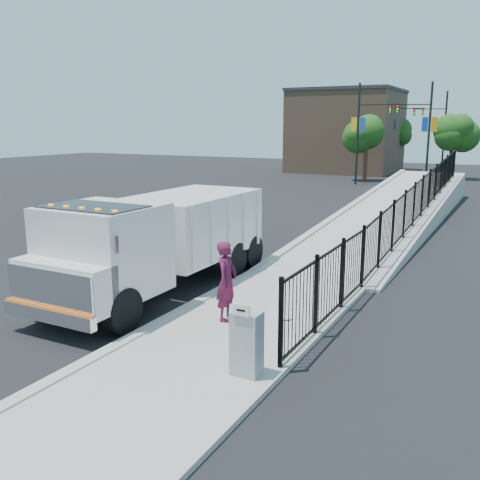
% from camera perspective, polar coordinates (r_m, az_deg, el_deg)
% --- Properties ---
extents(ground, '(120.00, 120.00, 0.00)m').
position_cam_1_polar(ground, '(14.09, -5.87, -7.74)').
color(ground, black).
rests_on(ground, ground).
extents(sidewalk, '(3.55, 12.00, 0.12)m').
position_cam_1_polar(sidewalk, '(11.54, -3.30, -12.03)').
color(sidewalk, '#9E998E').
rests_on(sidewalk, ground).
extents(curb, '(0.30, 12.00, 0.16)m').
position_cam_1_polar(curb, '(12.56, -10.98, -10.07)').
color(curb, '#ADAAA3').
rests_on(curb, ground).
extents(ramp, '(3.95, 24.06, 3.19)m').
position_cam_1_polar(ramp, '(27.92, 16.41, 1.84)').
color(ramp, '#9E998E').
rests_on(ramp, ground).
extents(iron_fence, '(0.10, 28.00, 1.80)m').
position_cam_1_polar(iron_fence, '(23.64, 17.97, 2.14)').
color(iron_fence, black).
rests_on(iron_fence, ground).
extents(truck, '(2.85, 8.47, 2.90)m').
position_cam_1_polar(truck, '(15.44, -9.00, 0.24)').
color(truck, black).
rests_on(truck, ground).
extents(worker, '(0.55, 0.76, 1.95)m').
position_cam_1_polar(worker, '(12.94, -1.43, -4.39)').
color(worker, '#5B1434').
rests_on(worker, sidewalk).
extents(utility_cabinet, '(0.55, 0.40, 1.25)m').
position_cam_1_polar(utility_cabinet, '(10.28, 0.71, -10.98)').
color(utility_cabinet, gray).
rests_on(utility_cabinet, sidewalk).
extents(arrow_sign, '(0.35, 0.04, 0.22)m').
position_cam_1_polar(arrow_sign, '(9.83, 0.13, -7.49)').
color(arrow_sign, white).
rests_on(arrow_sign, utility_cabinet).
extents(debris, '(0.32, 0.32, 0.08)m').
position_cam_1_polar(debris, '(13.31, 4.96, -8.21)').
color(debris, silver).
rests_on(debris, sidewalk).
extents(light_pole_0, '(3.77, 0.22, 8.00)m').
position_cam_1_polar(light_pole_0, '(44.55, 12.85, 11.38)').
color(light_pole_0, black).
rests_on(light_pole_0, ground).
extents(light_pole_1, '(3.78, 0.22, 8.00)m').
position_cam_1_polar(light_pole_1, '(44.73, 19.13, 11.02)').
color(light_pole_1, black).
rests_on(light_pole_1, ground).
extents(light_pole_2, '(3.77, 0.22, 8.00)m').
position_cam_1_polar(light_pole_2, '(55.36, 15.95, 11.33)').
color(light_pole_2, black).
rests_on(light_pole_2, ground).
extents(light_pole_3, '(3.77, 0.22, 8.00)m').
position_cam_1_polar(light_pole_3, '(57.87, 20.69, 11.04)').
color(light_pole_3, black).
rests_on(light_pole_3, ground).
extents(tree_0, '(2.94, 2.94, 5.47)m').
position_cam_1_polar(tree_0, '(47.04, 13.35, 10.89)').
color(tree_0, '#382314').
rests_on(tree_0, ground).
extents(tree_1, '(2.69, 2.69, 5.34)m').
position_cam_1_polar(tree_1, '(51.26, 21.76, 10.43)').
color(tree_1, '#382314').
rests_on(tree_1, ground).
extents(tree_2, '(2.55, 2.55, 5.28)m').
position_cam_1_polar(tree_2, '(60.04, 16.61, 10.92)').
color(tree_2, '#382314').
rests_on(tree_2, ground).
extents(building, '(10.00, 10.00, 8.00)m').
position_cam_1_polar(building, '(57.39, 11.29, 11.21)').
color(building, '#8C664C').
rests_on(building, ground).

